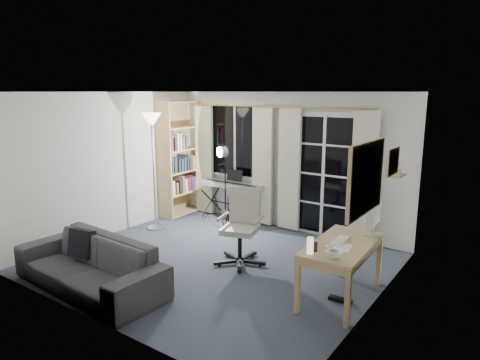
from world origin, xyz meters
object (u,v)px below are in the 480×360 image
object	(u,v)px
torchiere_lamp	(152,137)
studio_light	(223,161)
keyboard_piano	(232,186)
desk	(342,250)
office_chair	(243,219)
monitor	(373,215)
mug	(334,253)
bookshelf	(180,161)
sofa	(89,256)

from	to	relation	value
torchiere_lamp	studio_light	distance (m)	1.28
keyboard_piano	desk	bearing A→B (deg)	-30.33
torchiere_lamp	keyboard_piano	distance (m)	1.70
office_chair	desk	distance (m)	1.62
studio_light	monitor	size ratio (longest dim) A/B	3.06
torchiere_lamp	monitor	world-z (taller)	torchiere_lamp
keyboard_piano	mug	bearing A→B (deg)	-36.26
desk	bookshelf	bearing A→B (deg)	155.99
keyboard_piano	studio_light	size ratio (longest dim) A/B	0.84
office_chair	studio_light	bearing A→B (deg)	121.72
torchiere_lamp	studio_light	bearing A→B (deg)	37.32
monitor	torchiere_lamp	bearing A→B (deg)	175.47
bookshelf	keyboard_piano	xyz separation A→B (m)	(1.17, 0.12, -0.37)
studio_light	keyboard_piano	bearing A→B (deg)	128.27
studio_light	monitor	distance (m)	3.07
keyboard_piano	office_chair	size ratio (longest dim) A/B	1.18
desk	sofa	distance (m)	3.07
torchiere_lamp	mug	xyz separation A→B (m)	(3.80, -1.08, -0.91)
torchiere_lamp	office_chair	distance (m)	2.36
studio_light	sofa	bearing A→B (deg)	-63.65
office_chair	sofa	xyz separation A→B (m)	(-1.04, -1.83, -0.21)
mug	sofa	world-z (taller)	sofa
desk	mug	bearing A→B (deg)	-81.25
bookshelf	torchiere_lamp	bearing A→B (deg)	-74.52
torchiere_lamp	mug	world-z (taller)	torchiere_lamp
monitor	mug	world-z (taller)	monitor
monitor	keyboard_piano	bearing A→B (deg)	155.14
studio_light	office_chair	xyz separation A→B (m)	(1.14, -1.04, -0.58)
torchiere_lamp	studio_light	size ratio (longest dim) A/B	1.36
bookshelf	mug	bearing A→B (deg)	-28.55
bookshelf	torchiere_lamp	size ratio (longest dim) A/B	1.09
bookshelf	studio_light	size ratio (longest dim) A/B	1.48
bookshelf	desk	distance (m)	4.33
studio_light	office_chair	distance (m)	1.65
studio_light	mug	bearing A→B (deg)	-8.26
keyboard_piano	studio_light	bearing A→B (deg)	-75.53
office_chair	mug	distance (m)	1.87
keyboard_piano	sofa	xyz separation A→B (m)	(0.20, -3.25, -0.28)
office_chair	sofa	size ratio (longest dim) A/B	0.49
studio_light	mug	xyz separation A→B (m)	(2.84, -1.82, -0.47)
keyboard_piano	office_chair	distance (m)	1.88
desk	studio_light	bearing A→B (deg)	151.80
mug	office_chair	bearing A→B (deg)	155.52
keyboard_piano	bookshelf	bearing A→B (deg)	-173.71
studio_light	desk	distance (m)	3.10
bookshelf	office_chair	distance (m)	2.77
torchiere_lamp	sofa	xyz separation A→B (m)	(1.06, -2.14, -1.23)
bookshelf	sofa	size ratio (longest dim) A/B	1.03
desk	mug	world-z (taller)	mug
office_chair	bookshelf	bearing A→B (deg)	135.72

